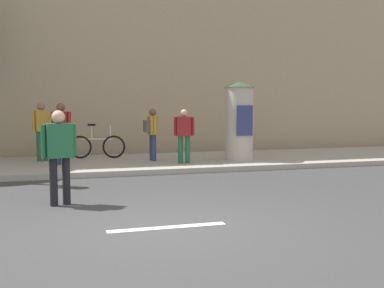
{
  "coord_description": "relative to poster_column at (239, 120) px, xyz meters",
  "views": [
    {
      "loc": [
        -1.45,
        -6.44,
        1.82
      ],
      "look_at": [
        0.95,
        2.0,
        1.07
      ],
      "focal_mm": 42.08,
      "sensor_mm": 36.0,
      "label": 1
    }
  ],
  "objects": [
    {
      "name": "ground_plane",
      "position": [
        -3.7,
        -6.37,
        -1.38
      ],
      "size": [
        80.0,
        80.0,
        0.0
      ],
      "primitive_type": "plane",
      "color": "#38383A"
    },
    {
      "name": "sidewalk_curb",
      "position": [
        -3.7,
        0.63,
        -1.3
      ],
      "size": [
        36.0,
        4.0,
        0.15
      ],
      "primitive_type": "cube",
      "color": "#9E9B93",
      "rests_on": "ground_plane"
    },
    {
      "name": "lane_markings",
      "position": [
        -3.7,
        -6.37,
        -1.37
      ],
      "size": [
        25.8,
        0.16,
        0.01
      ],
      "color": "silver",
      "rests_on": "ground_plane"
    },
    {
      "name": "building_backdrop",
      "position": [
        -3.7,
        5.63,
        4.46
      ],
      "size": [
        36.0,
        5.0,
        11.67
      ],
      "primitive_type": "cube",
      "color": "tan",
      "rests_on": "ground_plane"
    },
    {
      "name": "poster_column",
      "position": [
        0.0,
        0.0,
        0.0
      ],
      "size": [
        0.94,
        0.94,
        2.42
      ],
      "color": "#B2ADA3",
      "rests_on": "sidewalk_curb"
    },
    {
      "name": "pedestrian_with_backpack",
      "position": [
        -5.25,
        -4.36,
        -0.35
      ],
      "size": [
        0.62,
        0.36,
        1.73
      ],
      "color": "black",
      "rests_on": "ground_plane"
    },
    {
      "name": "pedestrian_in_light_jacket",
      "position": [
        -2.61,
        0.52,
        -0.3
      ],
      "size": [
        0.42,
        0.57,
        1.57
      ],
      "color": "navy",
      "rests_on": "sidewalk_curb"
    },
    {
      "name": "pedestrian_near_pole",
      "position": [
        -5.8,
        1.34,
        -0.17
      ],
      "size": [
        0.53,
        0.49,
        1.77
      ],
      "color": "#1E5938",
      "rests_on": "sidewalk_curb"
    },
    {
      "name": "pedestrian_in_red_top",
      "position": [
        -5.23,
        0.28,
        -0.19
      ],
      "size": [
        0.54,
        0.5,
        1.74
      ],
      "color": "navy",
      "rests_on": "sidewalk_curb"
    },
    {
      "name": "pedestrian_tallest",
      "position": [
        -1.82,
        -0.31,
        -0.31
      ],
      "size": [
        0.58,
        0.46,
        1.56
      ],
      "color": "#1E5938",
      "rests_on": "sidewalk_curb"
    },
    {
      "name": "bicycle_leaning",
      "position": [
        -4.16,
        1.61,
        -0.84
      ],
      "size": [
        1.75,
        0.39,
        1.09
      ],
      "color": "black",
      "rests_on": "sidewalk_curb"
    }
  ]
}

